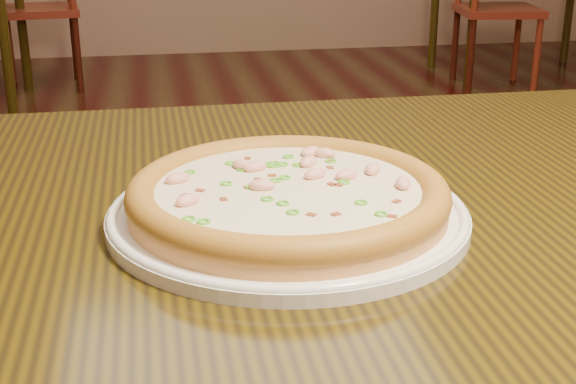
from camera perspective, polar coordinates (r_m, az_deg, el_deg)
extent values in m
cube|color=black|center=(0.82, 7.63, -1.55)|extent=(1.20, 0.80, 0.04)
cylinder|color=white|center=(0.74, 0.00, -1.73)|extent=(0.33, 0.33, 0.01)
torus|color=white|center=(0.74, 0.00, -1.30)|extent=(0.33, 0.33, 0.01)
cylinder|color=tan|center=(0.74, 0.00, -0.66)|extent=(0.29, 0.29, 0.02)
torus|color=#B3822B|center=(0.73, 0.00, 0.00)|extent=(0.30, 0.30, 0.03)
cylinder|color=#F4E1C2|center=(0.73, 0.00, 0.18)|extent=(0.24, 0.24, 0.00)
ellipsoid|color=#F2B29E|center=(0.79, 1.48, 2.16)|extent=(0.03, 0.03, 0.01)
ellipsoid|color=#F2B29E|center=(0.76, 4.18, 1.23)|extent=(0.03, 0.02, 0.01)
ellipsoid|color=#F2B29E|center=(0.74, 8.18, 0.61)|extent=(0.02, 0.03, 0.01)
ellipsoid|color=#F2B29E|center=(0.73, -1.87, 0.48)|extent=(0.03, 0.02, 0.01)
ellipsoid|color=#F2B29E|center=(0.77, 6.02, 1.63)|extent=(0.02, 0.03, 0.01)
ellipsoid|color=#F2B29E|center=(0.78, -3.21, 1.91)|extent=(0.03, 0.03, 0.01)
ellipsoid|color=#F2B29E|center=(0.78, -2.35, 1.81)|extent=(0.03, 0.02, 0.01)
ellipsoid|color=#F2B29E|center=(0.82, 2.63, 2.78)|extent=(0.03, 0.03, 0.01)
ellipsoid|color=#F2B29E|center=(0.75, -7.87, 0.97)|extent=(0.03, 0.02, 0.01)
ellipsoid|color=#F2B29E|center=(0.76, 1.94, 1.29)|extent=(0.03, 0.02, 0.01)
ellipsoid|color=#F2B29E|center=(0.82, 1.65, 2.89)|extent=(0.03, 0.02, 0.01)
ellipsoid|color=#F2B29E|center=(0.70, -7.15, -0.58)|extent=(0.03, 0.02, 0.01)
cube|color=maroon|center=(0.74, 3.11, 0.49)|extent=(0.01, 0.01, 0.00)
cube|color=maroon|center=(0.74, 3.60, 0.43)|extent=(0.01, 0.01, 0.00)
cube|color=maroon|center=(0.67, 3.42, -1.66)|extent=(0.01, 0.01, 0.00)
cube|color=maroon|center=(0.75, -2.17, 0.83)|extent=(0.01, 0.01, 0.00)
cube|color=maroon|center=(0.76, -1.14, 1.12)|extent=(0.01, 0.01, 0.00)
cube|color=maroon|center=(0.72, -7.35, -0.31)|extent=(0.01, 0.01, 0.00)
cube|color=maroon|center=(0.73, -6.27, 0.05)|extent=(0.01, 0.01, 0.00)
cube|color=maroon|center=(0.78, 3.01, 1.68)|extent=(0.01, 0.01, 0.00)
cube|color=maroon|center=(0.70, -4.60, -0.58)|extent=(0.01, 0.01, 0.00)
cube|color=maroon|center=(0.77, 4.03, 1.26)|extent=(0.01, 0.01, 0.00)
cube|color=maroon|center=(0.81, -2.89, 2.35)|extent=(0.01, 0.01, 0.00)
cube|color=maroon|center=(0.70, 7.73, -0.73)|extent=(0.01, 0.01, 0.00)
cube|color=maroon|center=(0.81, 3.02, 2.23)|extent=(0.01, 0.01, 0.00)
cube|color=maroon|center=(0.73, -2.90, 0.27)|extent=(0.01, 0.01, 0.00)
cube|color=maroon|center=(0.67, 1.67, -1.69)|extent=(0.01, 0.01, 0.00)
cube|color=maroon|center=(0.67, 7.43, -1.80)|extent=(0.01, 0.01, 0.00)
torus|color=#4EAF21|center=(0.69, -0.36, -0.82)|extent=(0.01, 0.01, 0.00)
torus|color=#4EAF21|center=(0.79, -3.54, 1.89)|extent=(0.01, 0.01, 0.00)
torus|color=#4EAF21|center=(0.73, -2.66, 0.36)|extent=(0.02, 0.02, 0.00)
torus|color=#4EAF21|center=(0.79, -1.11, 1.85)|extent=(0.02, 0.02, 0.00)
torus|color=#4EAF21|center=(0.79, 0.73, 1.92)|extent=(0.01, 0.01, 0.00)
torus|color=#4EAF21|center=(0.80, 1.34, 2.28)|extent=(0.01, 0.01, 0.00)
torus|color=#4EAF21|center=(0.75, -0.23, 1.02)|extent=(0.02, 0.02, 0.00)
torus|color=#4EAF21|center=(0.74, 4.00, 0.70)|extent=(0.02, 0.02, 0.00)
torus|color=#4EAF21|center=(0.67, 0.34, -1.47)|extent=(0.01, 0.01, 0.00)
torus|color=#4EAF21|center=(0.81, 0.03, 2.51)|extent=(0.02, 0.02, 0.00)
torus|color=#4EAF21|center=(0.70, 5.21, -0.76)|extent=(0.01, 0.01, 0.00)
torus|color=#4EAF21|center=(0.80, 3.06, 2.20)|extent=(0.02, 0.02, 0.00)
torus|color=#4EAF21|center=(0.66, -6.03, -2.12)|extent=(0.02, 0.02, 0.00)
torus|color=#4EAF21|center=(0.79, -1.52, 1.94)|extent=(0.01, 0.01, 0.00)
torus|color=#4EAF21|center=(0.80, -4.09, 2.03)|extent=(0.02, 0.02, 0.00)
torus|color=#4EAF21|center=(0.77, -6.99, 1.38)|extent=(0.02, 0.02, 0.00)
torus|color=#4EAF21|center=(0.70, -1.48, -0.52)|extent=(0.01, 0.01, 0.00)
torus|color=#4EAF21|center=(0.74, -4.41, 0.59)|extent=(0.01, 0.01, 0.00)
torus|color=#4EAF21|center=(0.82, 1.32, 2.71)|extent=(0.01, 0.01, 0.00)
torus|color=#4EAF21|center=(0.66, -7.07, -1.92)|extent=(0.01, 0.01, 0.00)
torus|color=#4EAF21|center=(0.75, -0.92, 0.81)|extent=(0.02, 0.02, 0.00)
torus|color=#4EAF21|center=(0.78, -3.25, 1.60)|extent=(0.01, 0.01, 0.00)
torus|color=#4EAF21|center=(0.79, -1.01, 2.04)|extent=(0.01, 0.01, 0.00)
torus|color=#4EAF21|center=(0.79, -0.41, 1.96)|extent=(0.02, 0.02, 0.00)
torus|color=#4EAF21|center=(0.67, 6.63, -1.58)|extent=(0.02, 0.02, 0.00)
cylinder|color=black|center=(4.10, -19.46, 9.80)|extent=(0.05, 0.05, 0.71)
cylinder|color=black|center=(4.69, -18.39, 11.14)|extent=(0.05, 0.05, 0.71)
cylinder|color=black|center=(4.60, 12.96, 11.50)|extent=(0.05, 0.05, 0.71)
cylinder|color=black|center=(5.16, 10.39, 12.60)|extent=(0.05, 0.05, 0.71)
cylinder|color=black|center=(5.53, 19.39, 12.32)|extent=(0.05, 0.05, 0.71)
cube|color=maroon|center=(4.71, -17.31, 12.23)|extent=(0.47, 0.47, 0.04)
cylinder|color=maroon|center=(4.93, -19.17, 9.69)|extent=(0.04, 0.04, 0.41)
cylinder|color=maroon|center=(4.57, -19.26, 8.91)|extent=(0.04, 0.04, 0.41)
cylinder|color=maroon|center=(4.93, -14.94, 10.12)|extent=(0.04, 0.04, 0.41)
cylinder|color=maroon|center=(4.57, -14.72, 9.38)|extent=(0.04, 0.04, 0.41)
cylinder|color=maroon|center=(4.53, -15.03, 12.72)|extent=(0.04, 0.04, 0.95)
cube|color=maroon|center=(4.66, 14.71, 12.39)|extent=(0.47, 0.47, 0.04)
cylinder|color=maroon|center=(4.58, 17.27, 9.15)|extent=(0.04, 0.04, 0.41)
cylinder|color=maroon|center=(4.92, 15.93, 10.01)|extent=(0.04, 0.04, 0.41)
cylinder|color=maroon|center=(4.47, 12.85, 9.30)|extent=(0.04, 0.04, 0.41)
cylinder|color=maroon|center=(4.82, 11.79, 10.15)|extent=(0.04, 0.04, 0.41)
cylinder|color=maroon|center=(4.43, 13.13, 12.72)|extent=(0.04, 0.04, 0.95)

